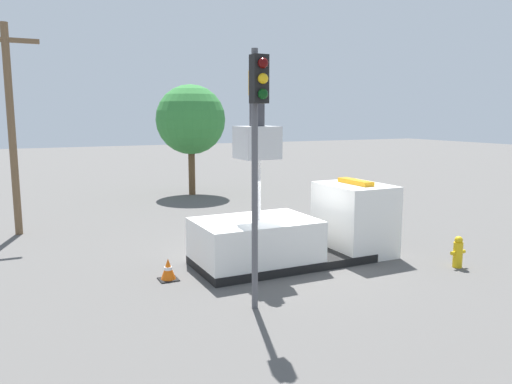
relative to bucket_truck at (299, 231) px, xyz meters
The scene contains 8 objects.
ground_plane 1.06m from the bucket_truck, behind, with size 120.00×120.00×0.00m, color #565451.
bucket_truck is the anchor object (origin of this frame).
worker 4.23m from the bucket_truck, behind, with size 0.40×0.26×1.75m.
traffic_light_pole 5.10m from the bucket_truck, 133.66° to the right, with size 0.34×0.57×5.72m.
fire_hydrant 4.59m from the bucket_truck, 34.14° to the right, with size 0.51×0.27×0.92m.
traffic_cone_rear 4.07m from the bucket_truck, behind, with size 0.50×0.50×0.59m.
tree_left_bg 13.91m from the bucket_truck, 85.04° to the left, with size 3.75×3.75×5.97m.
utility_pole 11.01m from the bucket_truck, 135.62° to the left, with size 2.20×0.26×7.52m.
Camera 1 is at (-6.90, -12.53, 4.33)m, focal length 35.00 mm.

